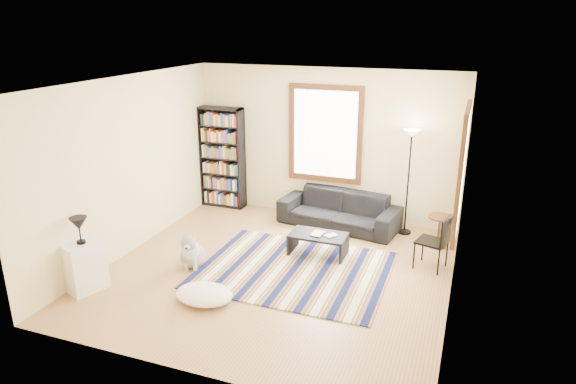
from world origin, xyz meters
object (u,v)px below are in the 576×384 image
(sofa, at_px, (339,210))
(white_cabinet, at_px, (85,266))
(floor_cushion, at_px, (204,294))
(side_table, at_px, (439,231))
(floor_lamp, at_px, (408,183))
(coffee_table, at_px, (318,245))
(dog, at_px, (192,249))
(folding_chair, at_px, (432,242))
(bookshelf, at_px, (222,158))

(sofa, height_order, white_cabinet, white_cabinet)
(floor_cushion, bearing_deg, white_cabinet, -170.53)
(sofa, bearing_deg, side_table, -0.36)
(sofa, distance_m, floor_lamp, 1.33)
(sofa, distance_m, floor_cushion, 3.35)
(coffee_table, distance_m, floor_cushion, 2.15)
(side_table, bearing_deg, dog, -149.37)
(coffee_table, bearing_deg, floor_cushion, -118.11)
(floor_lamp, bearing_deg, dog, -139.47)
(floor_cushion, distance_m, white_cabinet, 1.75)
(coffee_table, xyz_separation_m, dog, (-1.68, -1.04, 0.11))
(white_cabinet, distance_m, dog, 1.54)
(white_cabinet, bearing_deg, floor_lamp, 63.07)
(sofa, xyz_separation_m, folding_chair, (1.74, -1.13, 0.11))
(coffee_table, height_order, white_cabinet, white_cabinet)
(bookshelf, xyz_separation_m, floor_cushion, (1.48, -3.46, -0.90))
(folding_chair, height_order, dog, folding_chair)
(coffee_table, height_order, folding_chair, folding_chair)
(dog, bearing_deg, white_cabinet, -150.15)
(floor_cushion, relative_size, dog, 1.37)
(floor_lamp, xyz_separation_m, folding_chair, (0.56, -1.23, -0.50))
(sofa, distance_m, bookshelf, 2.59)
(sofa, height_order, floor_cushion, sofa)
(floor_cushion, bearing_deg, sofa, 72.48)
(folding_chair, bearing_deg, floor_lamp, 129.29)
(coffee_table, bearing_deg, side_table, 29.45)
(sofa, relative_size, folding_chair, 2.51)
(folding_chair, height_order, white_cabinet, folding_chair)
(bookshelf, bearing_deg, floor_cushion, -66.87)
(floor_cushion, xyz_separation_m, white_cabinet, (-1.71, -0.28, 0.25))
(dog, bearing_deg, coffee_table, 14.21)
(side_table, distance_m, folding_chair, 0.86)
(bookshelf, height_order, white_cabinet, bookshelf)
(folding_chair, bearing_deg, coffee_table, -159.55)
(white_cabinet, xyz_separation_m, dog, (1.04, 1.14, -0.06))
(white_cabinet, bearing_deg, bookshelf, 107.01)
(coffee_table, relative_size, floor_lamp, 0.48)
(coffee_table, height_order, floor_cushion, coffee_table)
(sofa, bearing_deg, dog, -116.69)
(coffee_table, distance_m, dog, 1.98)
(coffee_table, height_order, floor_lamp, floor_lamp)
(floor_lamp, xyz_separation_m, white_cabinet, (-3.89, -3.57, -0.58))
(bookshelf, bearing_deg, dog, -72.73)
(side_table, bearing_deg, floor_cushion, -133.93)
(dog, bearing_deg, floor_lamp, 22.89)
(floor_lamp, relative_size, folding_chair, 2.16)
(sofa, relative_size, coffee_table, 2.40)
(sofa, bearing_deg, coffee_table, -80.90)
(sofa, bearing_deg, bookshelf, -177.31)
(side_table, distance_m, dog, 4.02)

